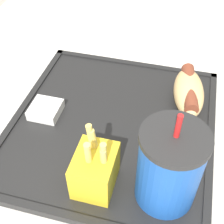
% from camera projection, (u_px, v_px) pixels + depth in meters
% --- Properties ---
extents(dining_table, '(1.35, 0.93, 0.71)m').
position_uv_depth(dining_table, '(126.00, 213.00, 0.83)').
color(dining_table, beige).
rests_on(dining_table, ground_plane).
extents(food_tray, '(0.38, 0.36, 0.01)m').
position_uv_depth(food_tray, '(112.00, 126.00, 0.56)').
color(food_tray, black).
rests_on(food_tray, dining_table).
extents(soda_cup, '(0.09, 0.09, 0.16)m').
position_uv_depth(soda_cup, '(169.00, 167.00, 0.41)').
color(soda_cup, '#194CA5').
rests_on(soda_cup, food_tray).
extents(hot_dog_far, '(0.14, 0.07, 0.05)m').
position_uv_depth(hot_dog_far, '(189.00, 91.00, 0.58)').
color(hot_dog_far, '#DBB270').
rests_on(hot_dog_far, food_tray).
extents(fries_carton, '(0.07, 0.06, 0.11)m').
position_uv_depth(fries_carton, '(95.00, 169.00, 0.45)').
color(fries_carton, gold).
rests_on(fries_carton, food_tray).
extents(sauce_cup_mayo, '(0.05, 0.05, 0.02)m').
position_uv_depth(sauce_cup_mayo, '(46.00, 109.00, 0.57)').
color(sauce_cup_mayo, silver).
rests_on(sauce_cup_mayo, food_tray).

